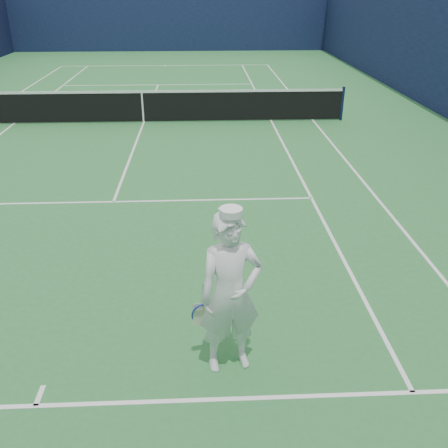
% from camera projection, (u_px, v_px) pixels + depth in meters
% --- Properties ---
extents(ground, '(80.00, 80.00, 0.00)m').
position_uv_depth(ground, '(144.00, 122.00, 16.00)').
color(ground, '#2C7437').
rests_on(ground, ground).
extents(court_markings, '(11.03, 23.83, 0.01)m').
position_uv_depth(court_markings, '(144.00, 122.00, 16.00)').
color(court_markings, white).
rests_on(court_markings, ground).
extents(windscreen_fence, '(20.12, 36.12, 4.00)m').
position_uv_depth(windscreen_fence, '(139.00, 57.00, 15.12)').
color(windscreen_fence, '#0F183A').
rests_on(windscreen_fence, ground).
extents(tennis_net, '(12.88, 0.09, 1.07)m').
position_uv_depth(tennis_net, '(143.00, 105.00, 15.76)').
color(tennis_net, '#141E4C').
rests_on(tennis_net, ground).
extents(tennis_player, '(0.87, 0.62, 2.03)m').
position_uv_depth(tennis_player, '(230.00, 294.00, 5.50)').
color(tennis_player, white).
rests_on(tennis_player, ground).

